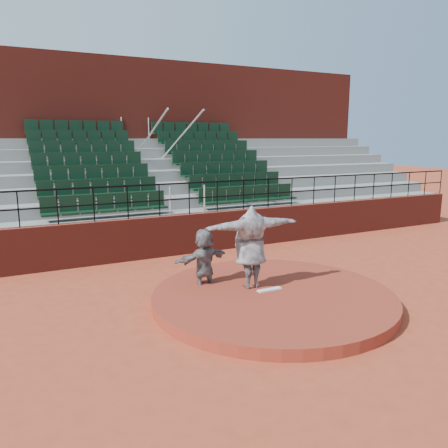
{
  "coord_description": "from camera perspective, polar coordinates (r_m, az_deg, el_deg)",
  "views": [
    {
      "loc": [
        -5.24,
        -7.96,
        3.69
      ],
      "look_at": [
        0.0,
        2.5,
        1.4
      ],
      "focal_mm": 35.0,
      "sensor_mm": 36.0,
      "label": 1
    }
  ],
  "objects": [
    {
      "name": "fielder",
      "position": [
        10.54,
        -2.63,
        -4.86
      ],
      "size": [
        1.54,
        0.78,
        1.59
      ],
      "primitive_type": "imported",
      "rotation": [
        0.0,
        0.0,
        3.36
      ],
      "color": "black",
      "rests_on": "ground"
    },
    {
      "name": "seating_deck",
      "position": [
        17.55,
        -9.04,
        3.61
      ],
      "size": [
        24.0,
        5.97,
        4.63
      ],
      "color": "gray",
      "rests_on": "ground"
    },
    {
      "name": "pitchers_mound",
      "position": [
        10.17,
        6.41,
        -9.51
      ],
      "size": [
        5.5,
        5.5,
        0.25
      ],
      "primitive_type": "cylinder",
      "color": "maroon",
      "rests_on": "ground"
    },
    {
      "name": "wall_railing",
      "position": [
        14.07,
        -4.58,
        4.26
      ],
      "size": [
        24.04,
        0.05,
        1.03
      ],
      "color": "black",
      "rests_on": "boundary_wall"
    },
    {
      "name": "boundary_wall",
      "position": [
        14.3,
        -4.49,
        -1.23
      ],
      "size": [
        24.0,
        0.3,
        1.3
      ],
      "primitive_type": "cube",
      "color": "maroon",
      "rests_on": "ground"
    },
    {
      "name": "press_box_facade",
      "position": [
        21.21,
        -12.53,
        10.44
      ],
      "size": [
        24.0,
        3.0,
        7.1
      ],
      "primitive_type": "cube",
      "color": "maroon",
      "rests_on": "ground"
    },
    {
      "name": "pitcher",
      "position": [
        10.16,
        3.47,
        -3.01
      ],
      "size": [
        2.41,
        0.76,
        1.94
      ],
      "primitive_type": "imported",
      "rotation": [
        0.0,
        0.0,
        3.1
      ],
      "color": "black",
      "rests_on": "pitchers_mound"
    },
    {
      "name": "ground",
      "position": [
        10.22,
        6.4,
        -10.16
      ],
      "size": [
        90.0,
        90.0,
        0.0
      ],
      "primitive_type": "plane",
      "color": "#AB4126",
      "rests_on": "ground"
    },
    {
      "name": "pitching_rubber",
      "position": [
        10.24,
        5.97,
        -8.52
      ],
      "size": [
        0.6,
        0.15,
        0.03
      ],
      "primitive_type": "cube",
      "color": "white",
      "rests_on": "pitchers_mound"
    }
  ]
}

